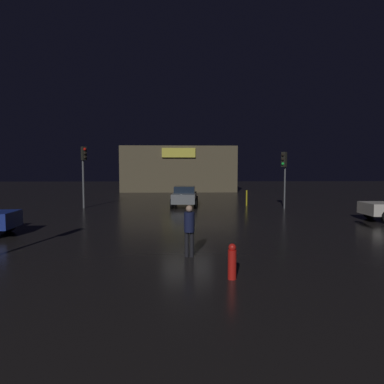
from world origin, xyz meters
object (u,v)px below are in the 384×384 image
(traffic_signal_opposite, at_px, (284,166))
(car_near, at_px, (185,196))
(traffic_signal_cross_left, at_px, (84,164))
(fire_hydrant, at_px, (232,262))
(store_building, at_px, (179,169))
(pedestrian, at_px, (189,227))

(traffic_signal_opposite, xyz_separation_m, car_near, (-7.01, 1.64, -2.25))
(traffic_signal_cross_left, xyz_separation_m, fire_hydrant, (8.28, -16.11, -2.70))
(store_building, distance_m, car_near, 18.37)
(store_building, distance_m, traffic_signal_cross_left, 20.14)
(store_building, relative_size, car_near, 3.45)
(traffic_signal_cross_left, distance_m, car_near, 7.69)
(car_near, relative_size, fire_hydrant, 4.43)
(traffic_signal_opposite, bearing_deg, traffic_signal_cross_left, 176.34)
(traffic_signal_opposite, distance_m, traffic_signal_cross_left, 14.32)
(traffic_signal_cross_left, xyz_separation_m, pedestrian, (7.24, -13.86, -2.19))
(pedestrian, bearing_deg, fire_hydrant, -65.22)
(pedestrian, distance_m, fire_hydrant, 2.53)
(pedestrian, height_order, fire_hydrant, pedestrian)
(traffic_signal_opposite, relative_size, fire_hydrant, 4.34)
(traffic_signal_opposite, relative_size, traffic_signal_cross_left, 0.91)
(traffic_signal_opposite, distance_m, car_near, 7.55)
(traffic_signal_opposite, bearing_deg, car_near, 166.83)
(car_near, height_order, fire_hydrant, car_near)
(traffic_signal_cross_left, relative_size, car_near, 1.08)
(traffic_signal_opposite, xyz_separation_m, fire_hydrant, (-6.01, -15.20, -2.58))
(traffic_signal_opposite, bearing_deg, pedestrian, -118.55)
(store_building, bearing_deg, car_near, -88.34)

